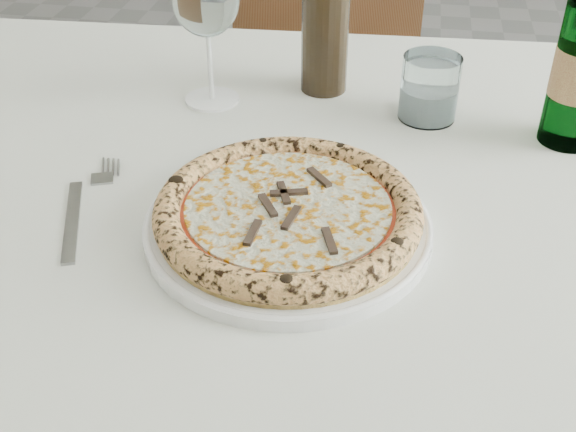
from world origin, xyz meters
name	(u,v)px	position (x,y,z in m)	size (l,w,h in m)	color
dining_table	(302,235)	(-0.11, -0.20, 0.68)	(1.63, 1.02, 0.76)	brown
chair_far	(321,68)	(-0.19, 0.61, 0.53)	(0.46, 0.46, 0.93)	brown
plate	(288,225)	(-0.11, -0.30, 0.76)	(0.30, 0.30, 0.02)	white
pizza	(288,211)	(-0.11, -0.30, 0.78)	(0.28, 0.28, 0.03)	gold
fork	(82,207)	(-0.34, -0.30, 0.76)	(0.06, 0.21, 0.00)	gray
wine_glass	(206,1)	(-0.27, -0.02, 0.90)	(0.09, 0.09, 0.20)	white
tumbler	(429,92)	(0.03, -0.02, 0.79)	(0.08, 0.08, 0.09)	white
wine_bottle	(326,12)	(-0.12, 0.05, 0.87)	(0.07, 0.07, 0.27)	black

